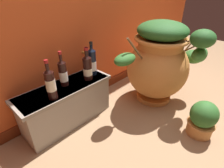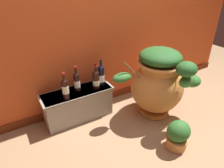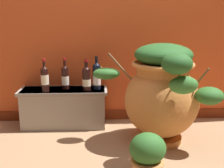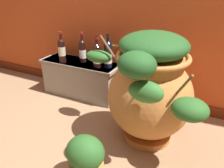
{
  "view_description": "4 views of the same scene",
  "coord_description": "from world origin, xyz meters",
  "px_view_note": "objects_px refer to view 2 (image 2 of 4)",
  "views": [
    {
      "loc": [
        -1.16,
        -0.24,
        1.14
      ],
      "look_at": [
        -0.14,
        0.7,
        0.34
      ],
      "focal_mm": 27.63,
      "sensor_mm": 36.0,
      "label": 1
    },
    {
      "loc": [
        -1.19,
        -1.03,
        1.61
      ],
      "look_at": [
        -0.15,
        0.72,
        0.47
      ],
      "focal_mm": 32.47,
      "sensor_mm": 36.0,
      "label": 2
    },
    {
      "loc": [
        -0.15,
        -1.83,
        1.09
      ],
      "look_at": [
        -0.04,
        0.78,
        0.46
      ],
      "focal_mm": 46.48,
      "sensor_mm": 36.0,
      "label": 3
    },
    {
      "loc": [
        0.83,
        -0.99,
        1.21
      ],
      "look_at": [
        -0.04,
        0.73,
        0.3
      ],
      "focal_mm": 37.83,
      "sensor_mm": 36.0,
      "label": 4
    }
  ],
  "objects_px": {
    "wine_bottle_middle": "(65,88)",
    "wine_bottle_right": "(101,75)",
    "terracotta_urn": "(158,82)",
    "wine_bottle_left": "(77,81)",
    "wine_bottle_back": "(96,79)",
    "potted_shrub": "(178,135)"
  },
  "relations": [
    {
      "from": "wine_bottle_back",
      "to": "terracotta_urn",
      "type": "bearing_deg",
      "value": -28.57
    },
    {
      "from": "wine_bottle_middle",
      "to": "wine_bottle_back",
      "type": "bearing_deg",
      "value": 5.84
    },
    {
      "from": "potted_shrub",
      "to": "wine_bottle_middle",
      "type": "bearing_deg",
      "value": 133.11
    },
    {
      "from": "wine_bottle_middle",
      "to": "wine_bottle_back",
      "type": "relative_size",
      "value": 1.04
    },
    {
      "from": "wine_bottle_left",
      "to": "wine_bottle_right",
      "type": "xyz_separation_m",
      "value": [
        0.31,
        -0.02,
        0.01
      ]
    },
    {
      "from": "wine_bottle_left",
      "to": "wine_bottle_middle",
      "type": "distance_m",
      "value": 0.21
    },
    {
      "from": "wine_bottle_middle",
      "to": "wine_bottle_back",
      "type": "height_order",
      "value": "wine_bottle_middle"
    },
    {
      "from": "terracotta_urn",
      "to": "wine_bottle_back",
      "type": "relative_size",
      "value": 3.37
    },
    {
      "from": "wine_bottle_middle",
      "to": "wine_bottle_right",
      "type": "bearing_deg",
      "value": 10.07
    },
    {
      "from": "terracotta_urn",
      "to": "wine_bottle_middle",
      "type": "bearing_deg",
      "value": 163.06
    },
    {
      "from": "wine_bottle_left",
      "to": "wine_bottle_back",
      "type": "height_order",
      "value": "wine_bottle_left"
    },
    {
      "from": "wine_bottle_middle",
      "to": "wine_bottle_right",
      "type": "xyz_separation_m",
      "value": [
        0.48,
        0.09,
        -0.0
      ]
    },
    {
      "from": "potted_shrub",
      "to": "wine_bottle_back",
      "type": "bearing_deg",
      "value": 115.6
    },
    {
      "from": "wine_bottle_left",
      "to": "wine_bottle_right",
      "type": "bearing_deg",
      "value": -4.47
    },
    {
      "from": "wine_bottle_right",
      "to": "wine_bottle_middle",
      "type": "bearing_deg",
      "value": -169.93
    },
    {
      "from": "wine_bottle_right",
      "to": "potted_shrub",
      "type": "xyz_separation_m",
      "value": [
        0.35,
        -0.98,
        -0.35
      ]
    },
    {
      "from": "terracotta_urn",
      "to": "wine_bottle_right",
      "type": "height_order",
      "value": "terracotta_urn"
    },
    {
      "from": "terracotta_urn",
      "to": "wine_bottle_left",
      "type": "distance_m",
      "value": 0.97
    },
    {
      "from": "wine_bottle_back",
      "to": "potted_shrub",
      "type": "bearing_deg",
      "value": -64.4
    },
    {
      "from": "terracotta_urn",
      "to": "wine_bottle_middle",
      "type": "distance_m",
      "value": 1.09
    },
    {
      "from": "potted_shrub",
      "to": "terracotta_urn",
      "type": "bearing_deg",
      "value": 69.65
    },
    {
      "from": "wine_bottle_left",
      "to": "wine_bottle_middle",
      "type": "bearing_deg",
      "value": -148.11
    }
  ]
}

